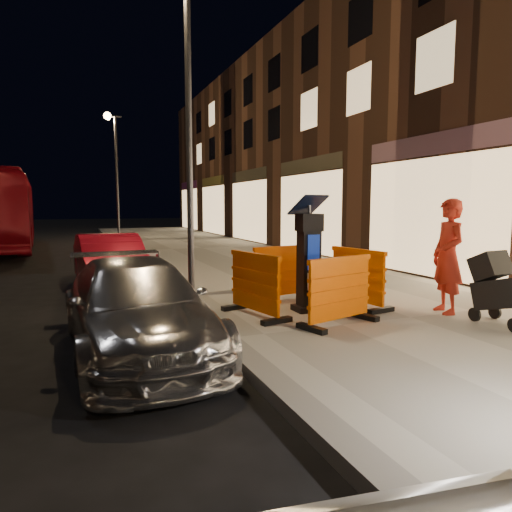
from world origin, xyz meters
name	(u,v)px	position (x,y,z in m)	size (l,w,h in m)	color
ground_plane	(228,349)	(0.00, 0.00, 0.00)	(120.00, 120.00, 0.00)	black
sidewalk	(410,322)	(3.00, 0.00, 0.07)	(6.00, 60.00, 0.15)	#9A978C
kerb	(228,343)	(0.00, 0.00, 0.07)	(0.30, 60.00, 0.15)	slate
parking_kiosk	(309,257)	(1.73, 0.99, 1.05)	(0.57, 0.57, 1.79)	black
barrier_front	(340,291)	(1.73, 0.04, 0.65)	(1.28, 0.53, 1.00)	#F15C00
barrier_back	(284,273)	(1.73, 1.94, 0.65)	(1.28, 0.53, 1.00)	#F15C00
barrier_kerbside	(255,285)	(0.78, 0.99, 0.65)	(1.28, 0.53, 1.00)	#F15C00
barrier_bldgside	(357,278)	(2.68, 0.99, 0.65)	(1.28, 0.53, 1.00)	#F15C00
car_silver	(138,351)	(-1.12, 0.35, 0.00)	(1.64, 4.04, 1.17)	#A9A9AE
car_red	(111,289)	(-1.09, 5.08, 0.00)	(1.31, 3.76, 1.24)	maroon
man	(448,256)	(3.73, 0.03, 1.07)	(0.67, 0.44, 1.85)	#A42314
stroller	(504,290)	(3.93, -0.87, 0.67)	(0.54, 0.83, 1.04)	black
street_lamp_mid	(189,137)	(0.25, 3.00, 3.15)	(0.12, 0.12, 6.00)	#3F3F44
street_lamp_far	(117,179)	(0.25, 18.00, 3.15)	(0.12, 0.12, 6.00)	#3F3F44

